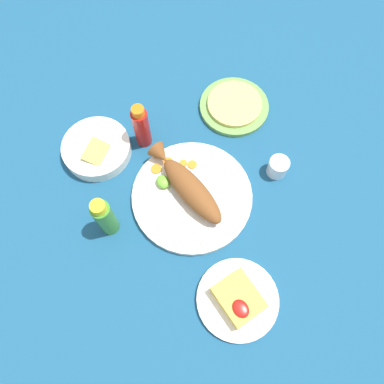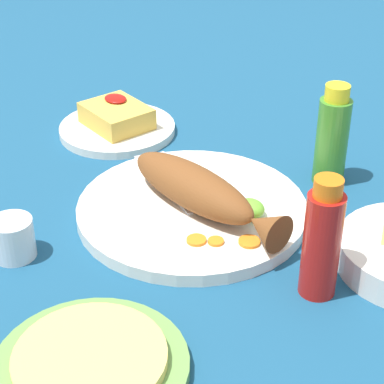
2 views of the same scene
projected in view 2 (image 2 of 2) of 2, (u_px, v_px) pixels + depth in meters
The scene contains 17 objects.
ground_plane at pixel (192, 215), 0.98m from camera, with size 4.00×4.00×0.00m, color navy.
main_plate at pixel (192, 210), 0.98m from camera, with size 0.32×0.32×0.02m, color white.
fried_fish at pixel (201, 191), 0.94m from camera, with size 0.28×0.08×0.06m.
fork_near at pixel (160, 179), 1.03m from camera, with size 0.18×0.05×0.00m.
fork_far at pixel (189, 173), 1.04m from camera, with size 0.19×0.02×0.00m.
carrot_slice_near at pixel (216, 241), 0.89m from camera, with size 0.02×0.02×0.00m, color orange.
carrot_slice_mid at pixel (196, 240), 0.89m from camera, with size 0.03×0.03×0.00m, color orange.
carrot_slice_far at pixel (271, 231), 0.91m from camera, with size 0.03×0.03×0.00m, color orange.
carrot_slice_extra at pixel (251, 241), 0.89m from camera, with size 0.03×0.03×0.00m, color orange.
lime_wedge_main at pixel (251, 208), 0.94m from camera, with size 0.04×0.03×0.02m, color #6BB233.
hot_sauce_bottle_red at pixel (322, 241), 0.80m from camera, with size 0.04×0.04×0.16m.
hot_sauce_bottle_green at pixel (332, 137), 1.02m from camera, with size 0.05×0.05×0.16m.
salt_cup at pixel (13, 241), 0.89m from camera, with size 0.06×0.06×0.05m.
side_plate_fries at pixel (117, 129), 1.20m from camera, with size 0.20×0.20×0.01m, color white.
fries_pile at pixel (117, 115), 1.19m from camera, with size 0.11×0.09×0.04m.
tortilla_plate at pixel (91, 367), 0.72m from camera, with size 0.21×0.21×0.01m, color #6B9E4C.
tortilla_stack at pixel (90, 358), 0.71m from camera, with size 0.16×0.16×0.01m, color #E0C666.
Camera 2 is at (-0.64, 0.51, 0.54)m, focal length 65.00 mm.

